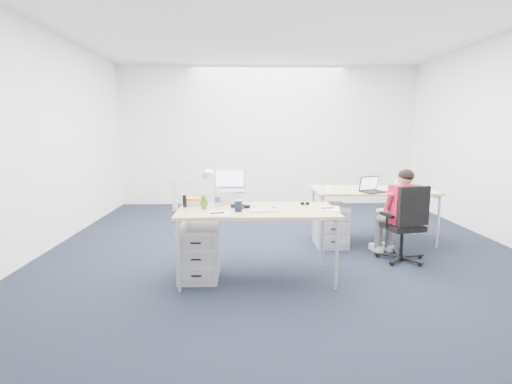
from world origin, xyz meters
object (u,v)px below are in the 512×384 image
seated_person (397,213)px  drawer_pedestal_near (199,252)px  computer_mouse (275,206)px  office_chair (403,240)px  desk_near (257,213)px  desk_far (373,193)px  far_cup (397,183)px  wireless_keyboard (264,211)px  headphones (240,206)px  cordless_phone (185,201)px  bear_figurine (204,202)px  drawer_pedestal_far (331,225)px  dark_laptop (374,184)px  book_stack (194,202)px  desk_lamp (188,189)px  sunglasses (305,204)px  can_koozie (238,206)px  water_bottle (218,197)px  silver_laptop (229,186)px

seated_person → drawer_pedestal_near: seated_person is taller
computer_mouse → office_chair: bearing=-5.1°
desk_near → desk_far: size_ratio=1.00×
far_cup → wireless_keyboard: bearing=-139.9°
desk_near → seated_person: seated_person is taller
headphones → cordless_phone: cordless_phone is taller
desk_far → bear_figurine: 2.51m
drawer_pedestal_far → dark_laptop: bearing=-12.3°
seated_person → book_stack: 2.41m
computer_mouse → far_cup: size_ratio=1.02×
desk_far → far_cup: size_ratio=16.15×
desk_lamp → dark_laptop: 2.49m
office_chair → desk_lamp: size_ratio=2.11×
desk_far → sunglasses: (-1.10, -1.10, 0.06)m
desk_near → computer_mouse: 0.20m
cordless_phone → desk_far: bearing=38.7°
can_koozie → office_chair: bearing=17.4°
wireless_keyboard → water_bottle: bearing=144.9°
desk_near → drawer_pedestal_near: 0.73m
drawer_pedestal_far → computer_mouse: size_ratio=5.42×
desk_near → desk_lamp: bearing=-175.9°
desk_near → cordless_phone: (-0.75, 0.11, 0.11)m
water_bottle → bear_figurine: bearing=-138.9°
office_chair → computer_mouse: (-1.55, -0.45, 0.49)m
computer_mouse → water_bottle: bearing=149.3°
seated_person → wireless_keyboard: (-1.63, -0.75, 0.20)m
seated_person → headphones: size_ratio=5.09×
dark_laptop → wireless_keyboard: bearing=-165.4°
sunglasses → desk_far: bearing=45.5°
desk_lamp → far_cup: desk_lamp is taller
drawer_pedestal_far → cordless_phone: bearing=-149.3°
computer_mouse → dark_laptop: dark_laptop is taller
headphones → sunglasses: headphones is taller
cordless_phone → dark_laptop: bearing=34.1°
silver_laptop → book_stack: silver_laptop is taller
seated_person → desk_near: bearing=-175.8°
computer_mouse → headphones: computer_mouse is taller
desk_near → desk_far: bearing=38.9°
seated_person → computer_mouse: 1.64m
silver_laptop → far_cup: size_ratio=3.70×
sunglasses → desk_lamp: desk_lamp is taller
desk_far → bear_figurine: bear_figurine is taller
wireless_keyboard → desk_lamp: (-0.76, 0.07, 0.21)m
cordless_phone → headphones: bearing=8.5°
can_koozie → sunglasses: can_koozie is taller
water_bottle → sunglasses: 0.94m
office_chair → silver_laptop: (-2.02, -0.13, 0.66)m
dark_laptop → drawer_pedestal_far: bearing=144.0°
silver_laptop → water_bottle: bearing=-118.5°
silver_laptop → can_koozie: bearing=-77.0°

